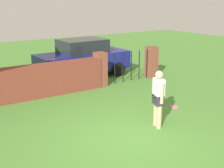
{
  "coord_description": "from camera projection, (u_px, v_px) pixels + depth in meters",
  "views": [
    {
      "loc": [
        -4.23,
        -5.59,
        3.52
      ],
      "look_at": [
        0.59,
        1.78,
        1.0
      ],
      "focal_mm": 48.69,
      "sensor_mm": 36.0,
      "label": 1
    }
  ],
  "objects": [
    {
      "name": "car",
      "position": [
        83.0,
        58.0,
        13.78
      ],
      "size": [
        4.26,
        2.04,
        1.72
      ],
      "rotation": [
        0.0,
        0.0,
        3.18
      ],
      "color": "navy",
      "rests_on": "ground"
    },
    {
      "name": "person",
      "position": [
        158.0,
        96.0,
        8.34
      ],
      "size": [
        0.31,
        0.52,
        1.62
      ],
      "rotation": [
        0.0,
        0.0,
        -1.86
      ],
      "color": "tan",
      "rests_on": "ground"
    },
    {
      "name": "brick_wall",
      "position": [
        15.0,
        85.0,
        10.55
      ],
      "size": [
        6.71,
        0.5,
        1.2
      ],
      "primitive_type": "cube",
      "color": "brown",
      "rests_on": "ground"
    },
    {
      "name": "frisbee_pink",
      "position": [
        174.0,
        107.0,
        10.1
      ],
      "size": [
        0.27,
        0.27,
        0.02
      ],
      "primitive_type": "cylinder",
      "color": "pink",
      "rests_on": "ground"
    },
    {
      "name": "ground_plane",
      "position": [
        131.0,
        142.0,
        7.69
      ],
      "size": [
        40.0,
        40.0,
        0.0
      ],
      "primitive_type": "plane",
      "color": "#4C8433"
    },
    {
      "name": "fence_gate",
      "position": [
        127.0,
        65.0,
        13.05
      ],
      "size": [
        3.14,
        0.44,
        1.4
      ],
      "color": "brown",
      "rests_on": "ground"
    }
  ]
}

